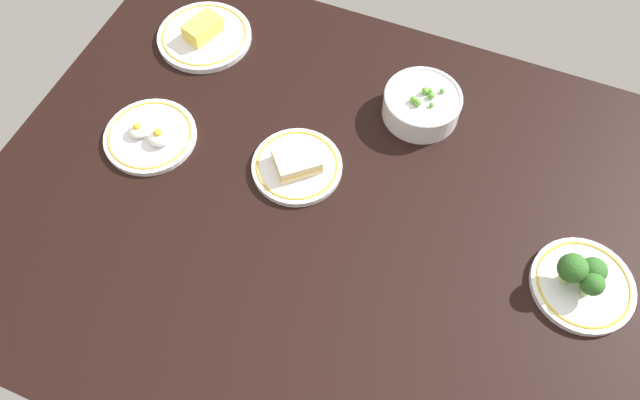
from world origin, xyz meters
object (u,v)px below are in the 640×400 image
(plate_sandwich, at_px, (297,165))
(plate_eggs, at_px, (150,136))
(plate_cheese, at_px, (204,35))
(bowl_peas, at_px, (422,104))
(plate_broccoli, at_px, (583,280))

(plate_sandwich, bearing_deg, plate_eggs, 8.73)
(plate_sandwich, xyz_separation_m, plate_cheese, (0.33, -0.24, -0.00))
(plate_eggs, bearing_deg, plate_sandwich, -171.27)
(plate_sandwich, relative_size, plate_cheese, 0.85)
(bowl_peas, relative_size, plate_cheese, 0.76)
(plate_sandwich, height_order, plate_cheese, plate_cheese)
(plate_eggs, bearing_deg, bowl_peas, -151.00)
(plate_eggs, xyz_separation_m, plate_broccoli, (-0.85, -0.01, 0.02))
(plate_broccoli, bearing_deg, bowl_peas, -34.72)
(bowl_peas, height_order, plate_broccoli, plate_broccoli)
(plate_cheese, bearing_deg, plate_sandwich, 143.99)
(bowl_peas, bearing_deg, plate_broccoli, 145.28)
(plate_cheese, bearing_deg, plate_eggs, 95.79)
(plate_eggs, height_order, plate_cheese, plate_cheese)
(plate_broccoli, bearing_deg, plate_eggs, 0.49)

